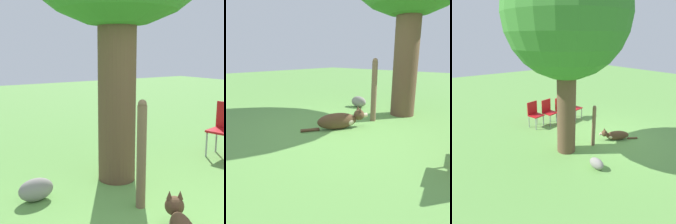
{
  "view_description": "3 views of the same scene",
  "coord_description": "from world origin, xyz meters",
  "views": [
    {
      "loc": [
        -2.25,
        -2.22,
        1.76
      ],
      "look_at": [
        -0.08,
        1.18,
        0.98
      ],
      "focal_mm": 50.0,
      "sensor_mm": 36.0,
      "label": 1
    },
    {
      "loc": [
        2.16,
        -3.29,
        1.3
      ],
      "look_at": [
        -0.48,
        -0.33,
        0.27
      ],
      "focal_mm": 35.0,
      "sensor_mm": 36.0,
      "label": 2
    },
    {
      "loc": [
        -4.42,
        4.68,
        3.11
      ],
      "look_at": [
        0.2,
        1.23,
        1.13
      ],
      "focal_mm": 35.0,
      "sensor_mm": 36.0,
      "label": 3
    }
  ],
  "objects": [
    {
      "name": "garden_rock",
      "position": [
        -1.14,
        1.21,
        0.14
      ],
      "size": [
        0.43,
        0.23,
        0.28
      ],
      "color": "gray",
      "rests_on": "ground_plane"
    },
    {
      "name": "red_chair_2",
      "position": [
        2.11,
        0.53,
        0.53
      ],
      "size": [
        0.51,
        0.52,
        0.92
      ],
      "rotation": [
        0.0,
        0.0,
        3.37
      ],
      "color": "#B21419",
      "rests_on": "ground_plane"
    },
    {
      "name": "fence_post",
      "position": [
        -0.18,
        0.41,
        0.63
      ],
      "size": [
        0.11,
        0.11,
        1.26
      ],
      "color": "brown",
      "rests_on": "ground_plane"
    },
    {
      "name": "red_chair_0",
      "position": [
        1.99,
        -0.58,
        0.53
      ],
      "size": [
        0.51,
        0.52,
        0.92
      ],
      "rotation": [
        0.0,
        0.0,
        3.37
      ],
      "color": "#B21419",
      "rests_on": "ground_plane"
    },
    {
      "name": "red_chair_3",
      "position": [
        2.17,
        1.09,
        0.53
      ],
      "size": [
        0.51,
        0.52,
        0.92
      ],
      "rotation": [
        0.0,
        0.0,
        3.37
      ],
      "color": "#B21419",
      "rests_on": "ground_plane"
    },
    {
      "name": "ground_plane",
      "position": [
        0.0,
        0.0,
        0.0
      ],
      "size": [
        30.0,
        30.0,
        0.0
      ],
      "primitive_type": "plane",
      "color": "#609947"
    },
    {
      "name": "dog",
      "position": [
        -0.33,
        -0.41,
        0.16
      ],
      "size": [
        0.73,
        1.1,
        0.4
      ],
      "rotation": [
        0.0,
        0.0,
        1.02
      ],
      "color": "#513823",
      "rests_on": "ground_plane"
    },
    {
      "name": "oak_tree",
      "position": [
        0.05,
        1.26,
        3.57
      ],
      "size": [
        3.11,
        3.11,
        5.18
      ],
      "color": "brown",
      "rests_on": "ground_plane"
    },
    {
      "name": "red_chair_1",
      "position": [
        2.05,
        -0.02,
        0.53
      ],
      "size": [
        0.51,
        0.52,
        0.92
      ],
      "rotation": [
        0.0,
        0.0,
        3.37
      ],
      "color": "#B21419",
      "rests_on": "ground_plane"
    }
  ]
}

